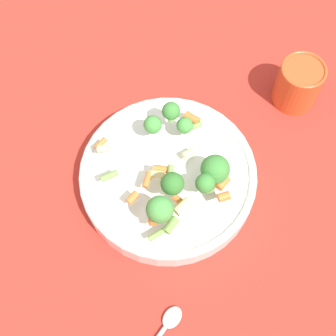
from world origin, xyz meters
name	(u,v)px	position (x,y,z in m)	size (l,w,h in m)	color
ground_plane	(168,182)	(0.00, 0.00, 0.00)	(3.00, 3.00, 0.00)	#B72D23
bowl	(168,176)	(0.00, 0.00, 0.02)	(0.30, 0.30, 0.05)	white
pasta_salad	(183,171)	(0.01, -0.03, 0.09)	(0.20, 0.22, 0.08)	#8CB766
cup	(298,83)	(0.29, -0.01, 0.05)	(0.08, 0.08, 0.09)	#CC4C23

